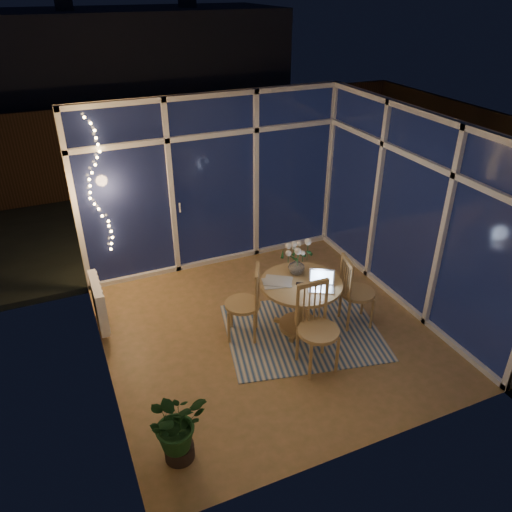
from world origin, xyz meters
name	(u,v)px	position (x,y,z in m)	size (l,w,h in m)	color
floor	(269,331)	(0.00, 0.00, 0.00)	(4.00, 4.00, 0.00)	olive
ceiling	(273,128)	(0.00, 0.00, 2.60)	(4.00, 4.00, 0.00)	white
wall_back	(213,183)	(0.00, 2.00, 1.30)	(4.00, 0.04, 2.60)	silver
wall_front	(373,343)	(0.00, -2.00, 1.30)	(4.00, 0.04, 2.60)	silver
wall_left	(92,277)	(-2.00, 0.00, 1.30)	(0.04, 4.00, 2.60)	silver
wall_right	(411,212)	(2.00, 0.00, 1.30)	(0.04, 4.00, 2.60)	silver
window_wall_back	(214,184)	(0.00, 1.96, 1.30)	(4.00, 0.10, 2.60)	white
window_wall_right	(409,212)	(1.96, 0.00, 1.30)	(0.10, 4.00, 2.60)	white
radiator	(99,303)	(-1.94, 0.90, 0.40)	(0.10, 0.70, 0.58)	white
fairy_lights	(97,188)	(-1.65, 1.88, 1.52)	(0.24, 0.10, 1.85)	#FFBE66
garden_patio	(192,193)	(0.50, 5.00, -0.06)	(12.00, 6.00, 0.10)	black
garden_fence	(158,145)	(0.00, 5.50, 0.90)	(11.00, 0.08, 1.80)	#312212
neighbour_roof	(136,58)	(0.30, 8.50, 2.20)	(7.00, 3.00, 2.20)	#34363E
garden_shrubs	(145,209)	(-0.80, 3.40, 0.45)	(0.90, 0.90, 0.90)	black
rug	(303,332)	(0.38, -0.19, 0.01)	(1.91, 1.53, 0.01)	beige
dining_table	(300,306)	(0.38, -0.09, 0.34)	(1.01, 1.01, 0.69)	#A9854C
chair_left	(242,303)	(-0.34, 0.06, 0.50)	(0.46, 0.46, 0.99)	#A9854C
chair_right	(358,291)	(1.09, -0.29, 0.49)	(0.46, 0.46, 0.99)	#A9854C
chair_front	(319,329)	(0.22, -0.81, 0.53)	(0.49, 0.49, 1.06)	#A9854C
laptop	(322,281)	(0.52, -0.32, 0.80)	(0.30, 0.26, 0.22)	silver
flower_vase	(296,266)	(0.42, 0.12, 0.79)	(0.20, 0.20, 0.21)	white
bowl	(323,276)	(0.68, -0.09, 0.71)	(0.15, 0.15, 0.04)	white
newspapers	(277,282)	(0.11, 0.03, 0.69)	(0.33, 0.26, 0.01)	#B9B8B0
phone	(300,284)	(0.35, -0.12, 0.69)	(0.11, 0.05, 0.01)	black
potted_plant	(177,428)	(-1.58, -1.40, 0.38)	(0.54, 0.47, 0.76)	#17411B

